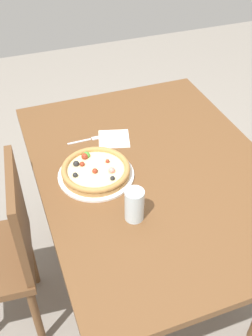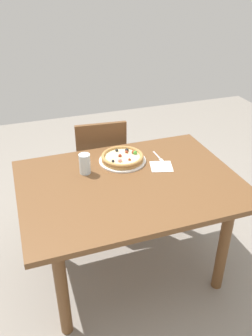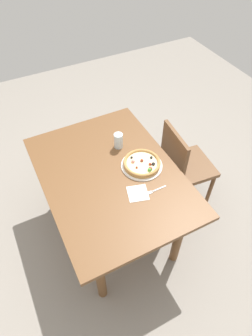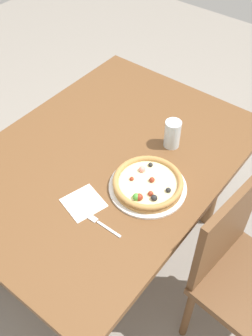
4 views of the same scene
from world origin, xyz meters
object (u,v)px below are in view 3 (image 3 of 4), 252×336
napkin (138,193)px  drinking_glass (118,141)px  chair_near (183,165)px  pizza (142,163)px  dining_table (110,183)px  fork (154,191)px  plate (142,165)px

napkin → drinking_glass: bearing=-10.2°
chair_near → pizza: size_ratio=3.15×
dining_table → drinking_glass: bearing=-38.4°
fork → drinking_glass: (0.52, 0.03, 0.06)m
plate → drinking_glass: drinking_glass is taller
dining_table → napkin: size_ratio=9.53×
drinking_glass → napkin: 0.50m
chair_near → pizza: chair_near is taller
chair_near → napkin: chair_near is taller
dining_table → fork: fork is taller
dining_table → napkin: (-0.25, -0.10, 0.11)m
dining_table → drinking_glass: drinking_glass is taller
chair_near → drinking_glass: 0.65m
dining_table → pizza: bearing=-98.6°
chair_near → drinking_glass: bearing=-108.2°
dining_table → fork: (-0.29, -0.21, 0.11)m
fork → napkin: bearing=-17.0°
plate → fork: plate is taller
pizza → drinking_glass: drinking_glass is taller
napkin → chair_near: bearing=-66.8°
dining_table → chair_near: (0.01, -0.70, -0.15)m
pizza → drinking_glass: size_ratio=2.17×
chair_near → plate: size_ratio=2.83×
plate → drinking_glass: size_ratio=2.41×
chair_near → drinking_glass: size_ratio=6.83×
fork → dining_table: bearing=-53.9°
pizza → dining_table: bearing=81.4°
dining_table → pizza: (-0.04, -0.25, 0.14)m
pizza → fork: bearing=171.3°
drinking_glass → plate: bearing=-166.5°
dining_table → napkin: bearing=-158.8°
chair_near → fork: 0.63m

